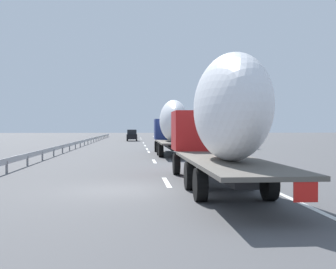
% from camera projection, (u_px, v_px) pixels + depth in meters
% --- Properties ---
extents(ground_plane, '(260.00, 260.00, 0.00)m').
position_uv_depth(ground_plane, '(131.00, 145.00, 55.13)').
color(ground_plane, '#4C4C4F').
extents(lane_stripe_0, '(3.20, 0.20, 0.01)m').
position_uv_depth(lane_stripe_0, '(167.00, 182.00, 17.40)').
color(lane_stripe_0, white).
rests_on(lane_stripe_0, ground_plane).
extents(lane_stripe_1, '(3.20, 0.20, 0.01)m').
position_uv_depth(lane_stripe_1, '(154.00, 161.00, 28.21)').
color(lane_stripe_1, white).
rests_on(lane_stripe_1, ground_plane).
extents(lane_stripe_2, '(3.20, 0.20, 0.01)m').
position_uv_depth(lane_stripe_2, '(149.00, 152.00, 39.23)').
color(lane_stripe_2, white).
rests_on(lane_stripe_2, ground_plane).
extents(lane_stripe_3, '(3.20, 0.20, 0.01)m').
position_uv_depth(lane_stripe_3, '(147.00, 149.00, 44.51)').
color(lane_stripe_3, white).
rests_on(lane_stripe_3, ground_plane).
extents(lane_stripe_4, '(3.20, 0.20, 0.01)m').
position_uv_depth(lane_stripe_4, '(145.00, 146.00, 52.64)').
color(lane_stripe_4, white).
rests_on(lane_stripe_4, ground_plane).
extents(lane_stripe_5, '(3.20, 0.20, 0.01)m').
position_uv_depth(lane_stripe_5, '(143.00, 143.00, 62.32)').
color(lane_stripe_5, white).
rests_on(lane_stripe_5, ground_plane).
extents(lane_stripe_6, '(3.20, 0.20, 0.01)m').
position_uv_depth(lane_stripe_6, '(141.00, 139.00, 82.96)').
color(lane_stripe_6, white).
rests_on(lane_stripe_6, ground_plane).
extents(lane_stripe_7, '(3.20, 0.20, 0.01)m').
position_uv_depth(lane_stripe_7, '(140.00, 138.00, 92.99)').
color(lane_stripe_7, white).
rests_on(lane_stripe_7, ground_plane).
extents(edge_line_right, '(110.00, 0.20, 0.01)m').
position_uv_depth(edge_line_right, '(169.00, 143.00, 60.55)').
color(edge_line_right, white).
rests_on(edge_line_right, ground_plane).
extents(truck_lead, '(12.86, 2.55, 4.52)m').
position_uv_depth(truck_lead, '(172.00, 125.00, 34.57)').
color(truck_lead, navy).
rests_on(truck_lead, ground_plane).
extents(truck_trailing, '(13.75, 2.55, 4.73)m').
position_uv_depth(truck_trailing, '(221.00, 119.00, 15.06)').
color(truck_trailing, '#B21919').
rests_on(truck_trailing, ground_plane).
extents(car_yellow_coupe, '(4.12, 1.85, 1.81)m').
position_uv_depth(car_yellow_coupe, '(132.00, 134.00, 92.03)').
color(car_yellow_coupe, gold).
rests_on(car_yellow_coupe, ground_plane).
extents(car_black_suv, '(4.25, 1.81, 1.96)m').
position_uv_depth(car_black_suv, '(132.00, 135.00, 71.42)').
color(car_black_suv, black).
rests_on(car_black_suv, ground_plane).
extents(car_blue_sedan, '(4.53, 1.91, 1.78)m').
position_uv_depth(car_blue_sedan, '(132.00, 133.00, 106.47)').
color(car_blue_sedan, '#28479E').
rests_on(car_blue_sedan, ground_plane).
extents(road_sign, '(0.10, 0.90, 3.28)m').
position_uv_depth(road_sign, '(181.00, 128.00, 55.88)').
color(road_sign, gray).
rests_on(road_sign, ground_plane).
extents(tree_0, '(3.38, 3.38, 5.48)m').
position_uv_depth(tree_0, '(220.00, 117.00, 44.17)').
color(tree_0, '#472D19').
rests_on(tree_0, ground_plane).
extents(tree_1, '(3.37, 3.37, 5.22)m').
position_uv_depth(tree_1, '(187.00, 123.00, 96.22)').
color(tree_1, '#472D19').
rests_on(tree_1, ground_plane).
extents(tree_2, '(2.90, 2.90, 6.51)m').
position_uv_depth(tree_2, '(178.00, 121.00, 94.98)').
color(tree_2, '#472D19').
rests_on(tree_2, ground_plane).
extents(tree_3, '(3.80, 3.80, 6.44)m').
position_uv_depth(tree_3, '(228.00, 113.00, 49.39)').
color(tree_3, '#472D19').
rests_on(tree_3, ground_plane).
extents(guardrail_median, '(94.00, 0.10, 0.76)m').
position_uv_depth(guardrail_median, '(88.00, 140.00, 57.62)').
color(guardrail_median, '#9EA0A5').
rests_on(guardrail_median, ground_plane).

